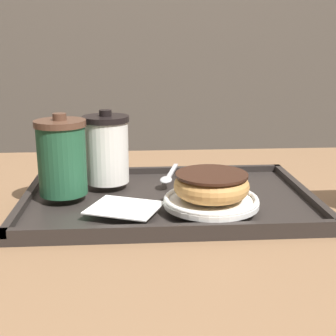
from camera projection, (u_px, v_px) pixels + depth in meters
cafe_table at (188, 296)px, 0.86m from camera, size 0.89×0.80×0.76m
serving_tray at (168, 200)px, 0.80m from camera, size 0.48×0.32×0.02m
napkin_paper at (124, 208)px, 0.71m from camera, size 0.13×0.12×0.00m
coffee_cup_front at (62, 157)px, 0.76m from camera, size 0.08×0.08×0.13m
coffee_cup_rear at (107, 149)px, 0.83m from camera, size 0.08×0.08×0.13m
plate_with_chocolate_donut at (211, 201)px, 0.72m from camera, size 0.15×0.15×0.01m
donut_chocolate_glazed at (211, 185)px, 0.72m from camera, size 0.12×0.12×0.04m
spoon at (168, 177)px, 0.86m from camera, size 0.05×0.14×0.01m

